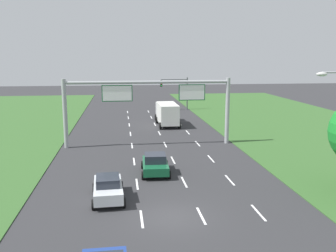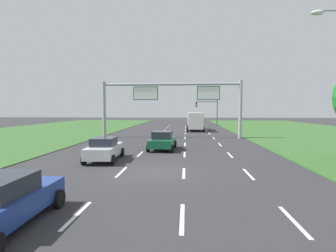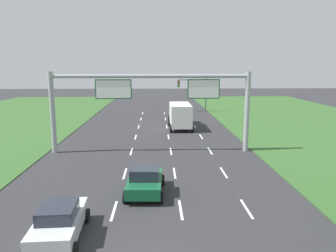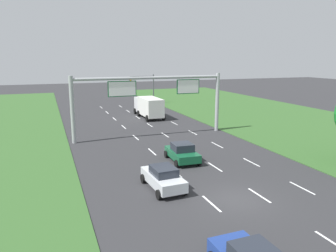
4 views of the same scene
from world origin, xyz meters
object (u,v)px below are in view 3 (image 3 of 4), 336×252
(car_mid_lane, at_px, (59,222))
(sign_gantry, at_px, (152,96))
(box_truck, at_px, (180,114))
(traffic_light_mast, at_px, (194,88))
(car_lead_silver, at_px, (145,181))

(car_mid_lane, distance_m, sign_gantry, 15.73)
(sign_gantry, bearing_deg, box_truck, 74.48)
(sign_gantry, distance_m, traffic_light_mast, 26.22)
(traffic_light_mast, bearing_deg, box_truck, -103.54)
(car_lead_silver, xyz_separation_m, car_mid_lane, (-3.55, -5.07, 0.01))
(car_lead_silver, height_order, sign_gantry, sign_gantry)
(car_lead_silver, distance_m, sign_gantry, 10.45)
(car_lead_silver, bearing_deg, traffic_light_mast, 81.56)
(car_mid_lane, xyz_separation_m, sign_gantry, (3.85, 14.69, 4.09))
(box_truck, bearing_deg, car_lead_silver, -99.78)
(box_truck, xyz_separation_m, traffic_light_mast, (3.31, 13.77, 2.22))
(car_lead_silver, xyz_separation_m, box_truck, (3.53, 21.22, 0.85))
(sign_gantry, xyz_separation_m, traffic_light_mast, (6.54, 25.38, -1.02))
(traffic_light_mast, bearing_deg, sign_gantry, -104.45)
(car_lead_silver, xyz_separation_m, traffic_light_mast, (6.84, 34.99, 3.08))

